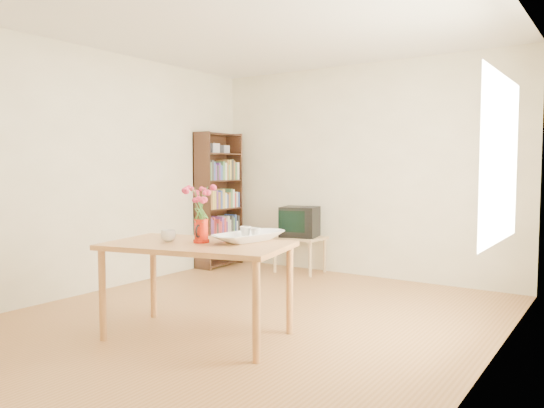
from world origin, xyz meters
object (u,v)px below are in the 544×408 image
Objects in this scene: table at (198,253)px; pitcher at (202,232)px; mug at (168,236)px; television at (300,221)px; bowl at (249,215)px.

table is 7.84× the size of pitcher.
mug is 2.78m from television.
mug is at bearing -144.96° from bowl.
bowl is at bearing 33.47° from table.
table is at bearing -128.40° from pitcher.
mug reaches higher than table.
mug is 0.23× the size of television.
mug reaches higher than television.
pitcher is at bearing -89.44° from television.
pitcher is at bearing -136.48° from bowl.
mug is (-0.24, -0.07, 0.13)m from table.
table is 0.17m from pitcher.
pitcher is 0.28m from mug.
television reaches higher than table.
mug is at bearing -175.80° from table.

